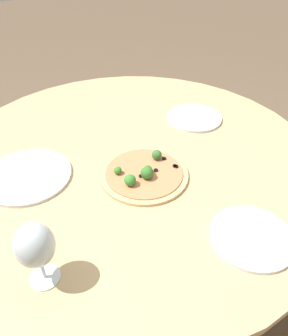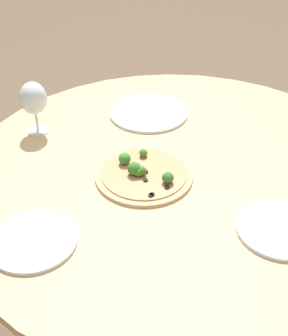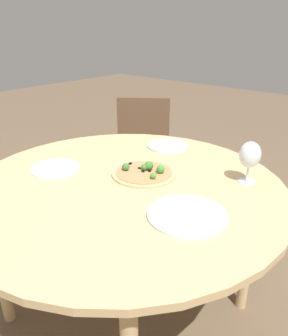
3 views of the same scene
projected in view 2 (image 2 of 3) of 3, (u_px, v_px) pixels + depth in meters
ground_plane at (172, 320)px, 1.77m from camera, size 12.00×12.00×0.00m
dining_table at (180, 185)px, 1.39m from camera, size 1.29×1.29×0.71m
pizza at (143, 174)px, 1.31m from camera, size 0.28×0.28×0.05m
wine_glass at (33, 99)px, 1.45m from camera, size 0.09×0.09×0.17m
plate_near at (149, 112)px, 1.61m from camera, size 0.27×0.27×0.01m
plate_far at (33, 240)px, 1.11m from camera, size 0.21×0.21×0.01m
plate_side at (280, 229)px, 1.14m from camera, size 0.21×0.21×0.01m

